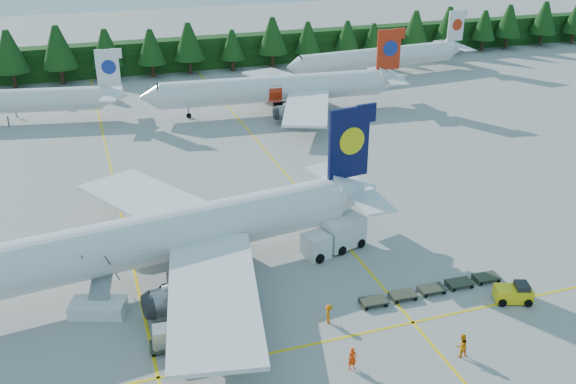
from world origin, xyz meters
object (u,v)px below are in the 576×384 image
object	(u,v)px
airstairs	(99,303)
service_truck	(334,236)
airliner_red	(269,90)
baggage_tug	(514,293)
airliner_navy	(129,245)

from	to	relation	value
airstairs	service_truck	bearing A→B (deg)	27.74
airliner_red	airstairs	distance (m)	54.98
baggage_tug	service_truck	bearing A→B (deg)	150.42
service_truck	baggage_tug	world-z (taller)	service_truck
service_truck	baggage_tug	distance (m)	16.74
airliner_red	airstairs	bearing A→B (deg)	-116.90
service_truck	airliner_navy	bearing A→B (deg)	163.09
airliner_navy	airliner_red	bearing A→B (deg)	51.99
airliner_red	airstairs	xyz separation A→B (m)	(-28.75, -46.79, -2.74)
service_truck	airliner_red	bearing A→B (deg)	64.13
service_truck	airstairs	bearing A→B (deg)	171.64
airstairs	baggage_tug	world-z (taller)	airstairs
airliner_navy	baggage_tug	size ratio (longest dim) A/B	13.52
baggage_tug	airstairs	bearing A→B (deg)	-176.50
airliner_navy	airliner_red	distance (m)	50.57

